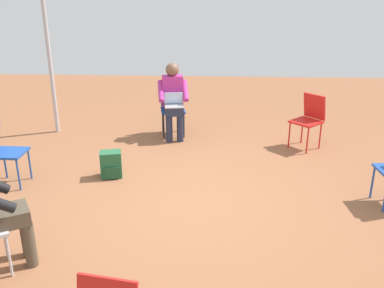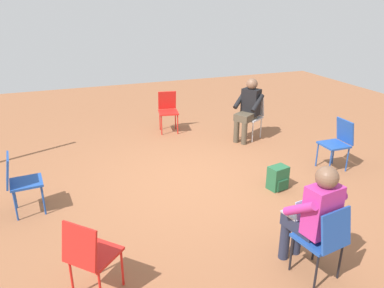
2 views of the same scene
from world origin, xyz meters
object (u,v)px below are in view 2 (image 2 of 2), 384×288
object	(u,v)px
person_in_black	(248,107)
backpack_near_laptop_user	(278,179)
chair_east	(338,141)
chair_north	(168,109)
chair_west	(19,179)
chair_south	(324,238)
chair_southwest	(90,253)
chair_northeast	(252,114)
person_with_laptop	(314,213)

from	to	relation	value
person_in_black	backpack_near_laptop_user	world-z (taller)	person_in_black
chair_east	backpack_near_laptop_user	size ratio (longest dim) A/B	2.36
chair_north	chair_east	bearing A→B (deg)	136.44
chair_west	person_in_black	world-z (taller)	person_in_black
chair_east	backpack_near_laptop_user	bearing A→B (deg)	103.26
chair_north	backpack_near_laptop_user	distance (m)	3.21
chair_south	chair_southwest	bearing A→B (deg)	156.19
chair_northeast	chair_north	xyz separation A→B (m)	(-1.48, 0.99, 0.00)
backpack_near_laptop_user	chair_north	bearing A→B (deg)	103.84
chair_south	chair_east	size ratio (longest dim) A/B	1.00
chair_west	chair_north	xyz separation A→B (m)	(2.79, 2.50, 0.00)
person_with_laptop	chair_south	bearing A→B (deg)	-90.00
person_in_black	backpack_near_laptop_user	size ratio (longest dim) A/B	3.44
person_in_black	chair_east	bearing A→B (deg)	171.39
chair_south	chair_southwest	size ratio (longest dim) A/B	1.00
chair_south	person_with_laptop	xyz separation A→B (m)	(-0.03, 0.17, 0.20)
chair_west	backpack_near_laptop_user	distance (m)	3.62
chair_west	chair_north	distance (m)	3.74
person_with_laptop	chair_north	bearing A→B (deg)	81.52
chair_northeast	backpack_near_laptop_user	bearing A→B (deg)	129.84
person_with_laptop	person_in_black	size ratio (longest dim) A/B	1.00
chair_northeast	chair_southwest	bearing A→B (deg)	101.83
chair_southwest	person_in_black	distance (m)	4.77
chair_east	person_with_laptop	size ratio (longest dim) A/B	0.69
person_with_laptop	chair_northeast	bearing A→B (deg)	60.24
chair_west	chair_east	bearing A→B (deg)	81.31
chair_northeast	chair_north	bearing A→B (deg)	24.82
chair_north	backpack_near_laptop_user	size ratio (longest dim) A/B	2.36
chair_west	backpack_near_laptop_user	bearing A→B (deg)	75.41
chair_west	chair_northeast	distance (m)	4.53
chair_west	person_with_laptop	size ratio (longest dim) A/B	0.69
chair_southwest	backpack_near_laptop_user	bearing A→B (deg)	70.00
chair_north	person_in_black	size ratio (longest dim) A/B	0.69
chair_southwest	chair_north	size ratio (longest dim) A/B	1.00
chair_northeast	person_with_laptop	bearing A→B (deg)	128.05
chair_south	chair_north	world-z (taller)	same
chair_west	person_with_laptop	world-z (taller)	person_with_laptop
chair_west	person_with_laptop	xyz separation A→B (m)	(2.86, -2.27, 0.20)
chair_south	chair_northeast	bearing A→B (deg)	61.39
chair_southwest	person_in_black	xyz separation A→B (m)	(3.44, 3.29, 0.20)
chair_north	chair_south	bearing A→B (deg)	101.20
person_with_laptop	backpack_near_laptop_user	distance (m)	1.88
chair_northeast	backpack_near_laptop_user	distance (m)	2.26
chair_east	person_with_laptop	bearing A→B (deg)	135.17
chair_south	chair_north	bearing A→B (deg)	81.81
chair_east	person_with_laptop	xyz separation A→B (m)	(-2.00, -1.95, 0.20)
person_in_black	person_with_laptop	bearing A→B (deg)	129.55
chair_northeast	person_in_black	xyz separation A→B (m)	(-0.14, -0.09, 0.20)
chair_southwest	chair_east	distance (m)	4.45
chair_north	person_with_laptop	bearing A→B (deg)	100.91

